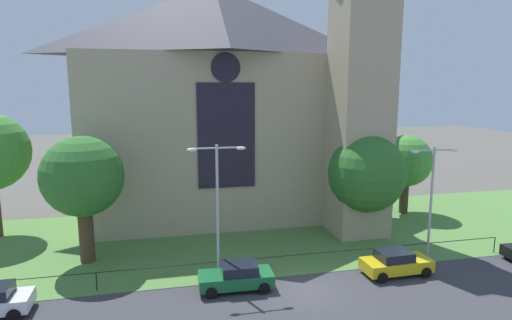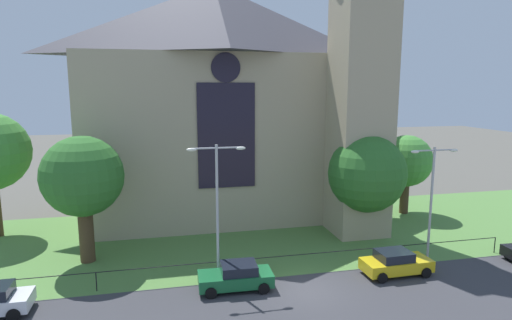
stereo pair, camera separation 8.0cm
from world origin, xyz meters
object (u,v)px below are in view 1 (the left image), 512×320
tree_left_near (83,178)px  tree_right_near (367,174)px  streetlamp_far (432,188)px  parked_car_yellow (396,263)px  tree_right_far (406,161)px  streetlamp_near (217,195)px  church_building (225,100)px  parked_car_green (237,276)px

tree_left_near → tree_right_near: (19.91, 0.14, -0.66)m
streetlamp_far → parked_car_yellow: (-3.27, -1.57, -4.14)m
tree_right_near → streetlamp_far: size_ratio=1.04×
tree_right_near → tree_right_far: bearing=39.1°
tree_right_near → streetlamp_near: 12.82m
tree_right_near → streetlamp_near: size_ratio=0.97×
tree_right_far → tree_right_near: size_ratio=0.90×
tree_left_near → tree_right_near: 19.93m
streetlamp_near → streetlamp_far: 14.01m
tree_left_near → parked_car_yellow: bearing=-18.5°
church_building → streetlamp_near: church_building is taller
tree_left_near → tree_right_near: bearing=0.4°
tree_left_near → streetlamp_near: bearing=-30.3°
streetlamp_near → parked_car_green: streetlamp_near is taller
tree_left_near → streetlamp_near: tree_left_near is taller
tree_right_far → parked_car_green: (-17.58, -11.54, -4.03)m
tree_left_near → tree_right_far: size_ratio=1.17×
church_building → tree_left_near: (-10.66, -8.98, -4.62)m
tree_right_far → parked_car_yellow: size_ratio=1.68×
church_building → streetlamp_far: (11.40, -13.69, -5.39)m
church_building → tree_right_far: bearing=-12.5°
tree_right_near → parked_car_green: size_ratio=1.86×
tree_right_far → parked_car_green: size_ratio=1.68×
tree_left_near → tree_right_near: size_ratio=1.05×
parked_car_yellow → parked_car_green: bearing=177.3°
tree_left_near → tree_right_far: 27.04m
streetlamp_near → streetlamp_far: bearing=0.0°
streetlamp_far → church_building: bearing=129.8°
streetlamp_far → parked_car_yellow: streetlamp_far is taller
tree_right_near → parked_car_yellow: size_ratio=1.87×
church_building → tree_left_near: 14.68m
tree_right_far → tree_right_near: tree_right_near is taller
streetlamp_near → parked_car_yellow: bearing=-8.3°
church_building → streetlamp_far: bearing=-50.2°
parked_car_green → streetlamp_far: bearing=-172.3°
church_building → streetlamp_far: size_ratio=3.43×
tree_right_far → church_building: bearing=167.5°
church_building → tree_left_near: church_building is taller
tree_right_far → tree_right_near: bearing=-140.9°
tree_right_near → parked_car_yellow: bearing=-100.0°
church_building → tree_left_near: bearing=-139.9°
church_building → tree_left_near: size_ratio=3.12×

